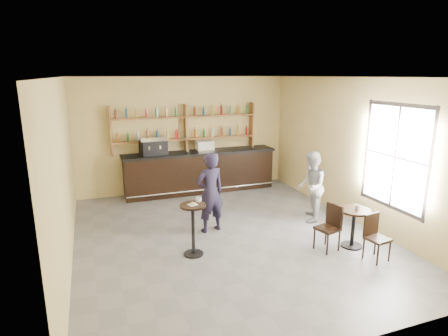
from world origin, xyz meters
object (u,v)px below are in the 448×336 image
object	(u,v)px
bar_counter	(200,172)
chair_west	(327,228)
espresso_machine	(153,146)
cafe_table	(353,228)
chair_south	(378,238)
pastry_case	(204,146)
man_main	(210,193)
pedestal_table	(193,230)
patron_second	(311,187)

from	to	relation	value
bar_counter	chair_west	world-z (taller)	bar_counter
espresso_machine	chair_west	bearing A→B (deg)	-68.53
cafe_table	chair_south	bearing A→B (deg)	-85.24
espresso_machine	chair_west	xyz separation A→B (m)	(2.50, -4.36, -0.97)
chair_west	pastry_case	bearing A→B (deg)	-179.88
man_main	chair_west	world-z (taller)	man_main
chair_west	cafe_table	bearing A→B (deg)	71.09
chair_west	bar_counter	bearing A→B (deg)	-178.17
man_main	bar_counter	bearing A→B (deg)	-112.45
espresso_machine	pastry_case	world-z (taller)	espresso_machine
pedestal_table	chair_west	distance (m)	2.52
bar_counter	pastry_case	world-z (taller)	pastry_case
pastry_case	chair_west	xyz separation A→B (m)	(1.07, -4.36, -0.87)
bar_counter	cafe_table	size ratio (longest dim) A/B	5.64
chair_south	bar_counter	bearing A→B (deg)	100.77
espresso_machine	chair_west	world-z (taller)	espresso_machine
bar_counter	pedestal_table	bearing A→B (deg)	-108.27
pastry_case	cafe_table	bearing A→B (deg)	-74.78
pastry_case	cafe_table	xyz separation A→B (m)	(1.62, -4.41, -0.93)
pastry_case	pedestal_table	size ratio (longest dim) A/B	0.50
pedestal_table	cafe_table	xyz separation A→B (m)	(2.98, -0.72, -0.11)
bar_counter	patron_second	bearing A→B (deg)	-59.74
bar_counter	chair_west	bearing A→B (deg)	-74.45
cafe_table	chair_south	size ratio (longest dim) A/B	0.91
chair_west	chair_south	xyz separation A→B (m)	(0.60, -0.65, -0.02)
pedestal_table	bar_counter	bearing A→B (deg)	71.73
cafe_table	chair_west	size ratio (longest dim) A/B	0.87
pedestal_table	chair_west	bearing A→B (deg)	-15.44
man_main	cafe_table	size ratio (longest dim) A/B	2.25
cafe_table	patron_second	distance (m)	1.51
bar_counter	patron_second	xyz separation A→B (m)	(1.72, -2.96, 0.22)
man_main	patron_second	xyz separation A→B (m)	(2.31, -0.20, -0.06)
pedestal_table	chair_south	distance (m)	3.31
man_main	patron_second	distance (m)	2.32
pastry_case	chair_south	size ratio (longest dim) A/B	0.58
pastry_case	man_main	distance (m)	2.89
espresso_machine	man_main	xyz separation A→B (m)	(0.70, -2.76, -0.55)
bar_counter	pastry_case	xyz separation A→B (m)	(0.14, 0.00, 0.73)
pastry_case	man_main	xyz separation A→B (m)	(-0.73, -2.76, -0.45)
espresso_machine	cafe_table	world-z (taller)	espresso_machine
espresso_machine	cafe_table	bearing A→B (deg)	-63.69
patron_second	cafe_table	bearing A→B (deg)	33.40
man_main	espresso_machine	bearing A→B (deg)	-86.21
espresso_machine	patron_second	world-z (taller)	espresso_machine
pastry_case	chair_south	bearing A→B (deg)	-76.52
espresso_machine	pastry_case	size ratio (longest dim) A/B	1.39
bar_counter	espresso_machine	bearing A→B (deg)	180.00
chair_south	cafe_table	bearing A→B (deg)	85.64
bar_counter	chair_south	xyz separation A→B (m)	(1.81, -5.01, -0.16)
man_main	chair_south	xyz separation A→B (m)	(2.40, -2.25, -0.44)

